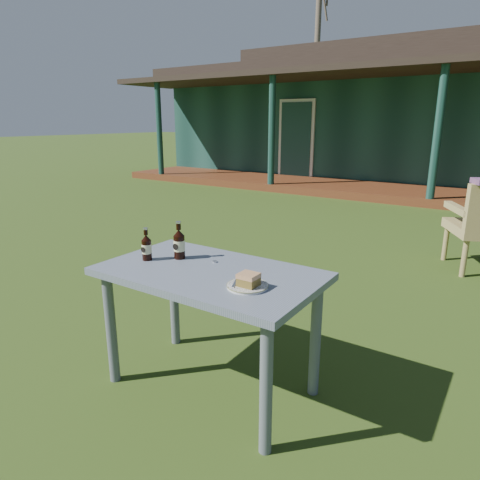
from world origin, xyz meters
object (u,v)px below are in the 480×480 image
Objects in this scene: cola_bottle_near at (179,244)px; cake_slice at (248,279)px; cola_bottle_far at (147,247)px; cafe_table at (210,288)px; plate at (248,286)px.

cake_slice is at bearing -16.01° from cola_bottle_near.
cola_bottle_near reaches higher than cola_bottle_far.
cafe_table is 13.04× the size of cake_slice.
cafe_table is 5.40× the size of cola_bottle_near.
cola_bottle_near is (-0.27, 0.07, 0.19)m from cafe_table.
cake_slice is 0.48× the size of cola_bottle_far.
cola_bottle_far is (-0.41, -0.06, 0.18)m from cafe_table.
cola_bottle_near is 0.19m from cola_bottle_far.
cake_slice is 0.41× the size of cola_bottle_near.
cake_slice reaches higher than cafe_table.
cola_bottle_far reaches higher than cafe_table.
plate is (0.31, -0.09, 0.11)m from cafe_table.
cafe_table is 0.34m from cola_bottle_near.
cake_slice is (0.32, -0.10, 0.15)m from cafe_table.
cola_bottle_near is at bearing 42.11° from cola_bottle_far.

